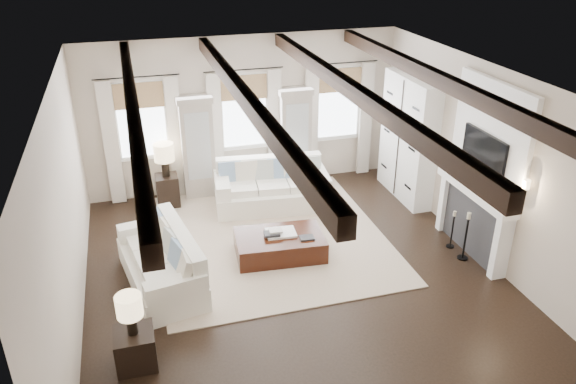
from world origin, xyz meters
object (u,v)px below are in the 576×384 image
object	(u,v)px
sofa_left	(165,263)
ottoman	(280,245)
side_table_front	(136,348)
side_table_back	(168,191)
sofa_back	(271,188)

from	to	relation	value
sofa_left	ottoman	xyz separation A→B (m)	(1.94, 0.28, -0.17)
side_table_front	side_table_back	bearing A→B (deg)	79.48
sofa_left	side_table_back	bearing A→B (deg)	83.75
side_table_back	sofa_left	bearing A→B (deg)	-96.25
ottoman	side_table_back	size ratio (longest dim) A/B	2.28
sofa_back	side_table_front	xyz separation A→B (m)	(-2.81, -3.87, -0.14)
sofa_back	side_table_front	world-z (taller)	sofa_back
sofa_left	sofa_back	bearing A→B (deg)	43.04
ottoman	side_table_front	xyz separation A→B (m)	(-2.47, -2.01, 0.06)
sofa_left	side_table_back	distance (m)	2.73
sofa_left	side_table_front	distance (m)	1.82
ottoman	side_table_front	bearing A→B (deg)	-135.92
side_table_front	ottoman	bearing A→B (deg)	39.12
side_table_front	side_table_back	distance (m)	4.52
sofa_left	ottoman	distance (m)	1.97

